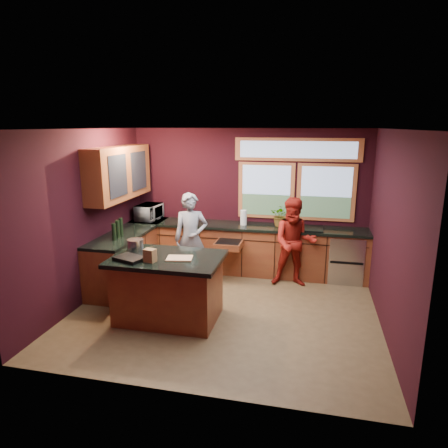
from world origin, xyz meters
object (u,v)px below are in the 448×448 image
(island, at_px, (168,288))
(person_grey, at_px, (191,239))
(person_red, at_px, (294,242))
(cutting_board, at_px, (180,258))
(stock_pot, at_px, (135,245))

(island, bearing_deg, person_grey, 93.83)
(island, height_order, person_red, person_red)
(island, distance_m, person_grey, 1.46)
(person_grey, bearing_deg, person_red, -9.36)
(cutting_board, bearing_deg, person_red, 49.11)
(person_red, relative_size, cutting_board, 4.47)
(person_red, bearing_deg, cutting_board, -135.45)
(person_grey, distance_m, stock_pot, 1.37)
(cutting_board, height_order, stock_pot, stock_pot)
(stock_pot, bearing_deg, person_grey, 70.26)
(person_grey, distance_m, person_red, 1.80)
(island, bearing_deg, person_red, 44.68)
(island, xyz_separation_m, stock_pot, (-0.55, 0.15, 0.56))
(island, height_order, stock_pot, stock_pot)
(person_red, distance_m, cutting_board, 2.29)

